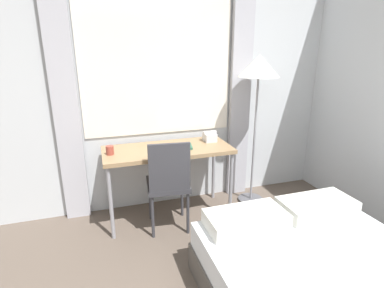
{
  "coord_description": "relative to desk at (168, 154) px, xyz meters",
  "views": [
    {
      "loc": [
        -0.81,
        -0.15,
        1.73
      ],
      "look_at": [
        -0.03,
        2.27,
        0.92
      ],
      "focal_mm": 28.0,
      "sensor_mm": 36.0,
      "label": 1
    }
  ],
  "objects": [
    {
      "name": "standing_lamp",
      "position": [
        1.01,
        0.02,
        0.77
      ],
      "size": [
        0.44,
        0.44,
        1.69
      ],
      "color": "#4C4C51",
      "rests_on": "ground_plane"
    },
    {
      "name": "book",
      "position": [
        0.1,
        -0.02,
        0.08
      ],
      "size": [
        0.32,
        0.23,
        0.02
      ],
      "rotation": [
        0.0,
        0.0,
        -0.19
      ],
      "color": "#33664C",
      "rests_on": "desk"
    },
    {
      "name": "wall_back_with_window",
      "position": [
        0.13,
        0.36,
        0.64
      ],
      "size": [
        4.67,
        0.13,
        2.7
      ],
      "color": "silver",
      "rests_on": "ground_plane"
    },
    {
      "name": "desk",
      "position": [
        0.0,
        0.0,
        0.0
      ],
      "size": [
        1.3,
        0.57,
        0.77
      ],
      "color": "#937551",
      "rests_on": "ground_plane"
    },
    {
      "name": "telephone",
      "position": [
        0.49,
        0.09,
        0.11
      ],
      "size": [
        0.14,
        0.14,
        0.11
      ],
      "color": "silver",
      "rests_on": "desk"
    },
    {
      "name": "desk_chair",
      "position": [
        -0.06,
        -0.26,
        -0.17
      ],
      "size": [
        0.44,
        0.44,
        0.94
      ],
      "rotation": [
        0.0,
        0.0,
        -0.11
      ],
      "color": "#333338",
      "rests_on": "ground_plane"
    },
    {
      "name": "mug",
      "position": [
        -0.57,
        -0.02,
        0.11
      ],
      "size": [
        0.07,
        0.07,
        0.09
      ],
      "color": "#993F33",
      "rests_on": "desk"
    }
  ]
}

